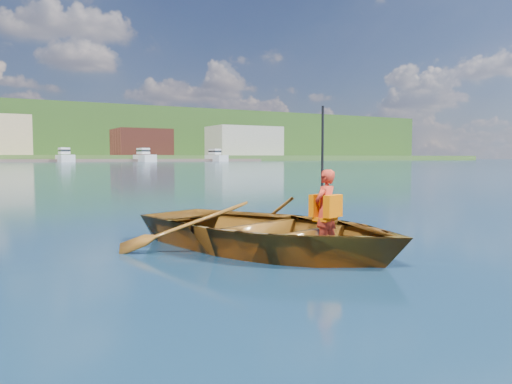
% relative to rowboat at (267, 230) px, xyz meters
% --- Properties ---
extents(ground, '(600.00, 600.00, 0.00)m').
position_rel_rowboat_xyz_m(ground, '(0.17, -1.00, -0.30)').
color(ground, '#153044').
rests_on(ground, ground).
extents(rowboat, '(4.50, 5.22, 0.91)m').
position_rel_rowboat_xyz_m(rowboat, '(0.00, 0.00, 0.00)').
color(rowboat, brown).
rests_on(rowboat, ground).
extents(child_paddler, '(0.46, 0.44, 1.96)m').
position_rel_rowboat_xyz_m(child_paddler, '(0.46, -0.78, 0.35)').
color(child_paddler, red).
rests_on(child_paddler, ground).
extents(hillside_trees, '(244.80, 86.97, 27.13)m').
position_rel_rowboat_xyz_m(hillside_trees, '(17.78, 231.32, 16.64)').
color(hillside_trees, '#382314').
rests_on(hillside_trees, ground).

